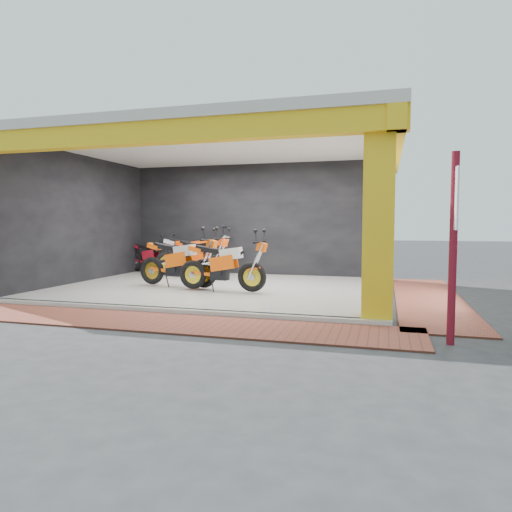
# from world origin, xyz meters

# --- Properties ---
(ground) EXTENTS (80.00, 80.00, 0.00)m
(ground) POSITION_xyz_m (0.00, 0.00, 0.00)
(ground) COLOR #2D2D30
(ground) RESTS_ON ground
(showroom_floor) EXTENTS (8.00, 6.00, 0.10)m
(showroom_floor) POSITION_xyz_m (0.00, 2.00, 0.05)
(showroom_floor) COLOR white
(showroom_floor) RESTS_ON ground
(showroom_ceiling) EXTENTS (8.40, 6.40, 0.20)m
(showroom_ceiling) POSITION_xyz_m (0.00, 2.00, 3.60)
(showroom_ceiling) COLOR beige
(showroom_ceiling) RESTS_ON corner_column
(back_wall) EXTENTS (8.20, 0.20, 3.50)m
(back_wall) POSITION_xyz_m (0.00, 5.10, 1.75)
(back_wall) COLOR black
(back_wall) RESTS_ON ground
(left_wall) EXTENTS (0.20, 6.20, 3.50)m
(left_wall) POSITION_xyz_m (-4.10, 2.00, 1.75)
(left_wall) COLOR black
(left_wall) RESTS_ON ground
(corner_column) EXTENTS (0.50, 0.50, 3.50)m
(corner_column) POSITION_xyz_m (3.75, -0.75, 1.75)
(corner_column) COLOR yellow
(corner_column) RESTS_ON ground
(header_beam_front) EXTENTS (8.40, 0.30, 0.40)m
(header_beam_front) POSITION_xyz_m (0.00, -1.00, 3.30)
(header_beam_front) COLOR yellow
(header_beam_front) RESTS_ON corner_column
(header_beam_right) EXTENTS (0.30, 6.40, 0.40)m
(header_beam_right) POSITION_xyz_m (4.00, 2.00, 3.30)
(header_beam_right) COLOR yellow
(header_beam_right) RESTS_ON corner_column
(floor_kerb) EXTENTS (8.00, 0.20, 0.10)m
(floor_kerb) POSITION_xyz_m (0.00, -1.02, 0.05)
(floor_kerb) COLOR white
(floor_kerb) RESTS_ON ground
(paver_front) EXTENTS (9.00, 1.40, 0.03)m
(paver_front) POSITION_xyz_m (0.00, -1.80, 0.01)
(paver_front) COLOR brown
(paver_front) RESTS_ON ground
(paver_right) EXTENTS (1.40, 7.00, 0.03)m
(paver_right) POSITION_xyz_m (4.80, 2.00, 0.01)
(paver_right) COLOR brown
(paver_right) RESTS_ON ground
(signpost) EXTENTS (0.10, 0.37, 2.62)m
(signpost) POSITION_xyz_m (4.75, -1.94, 1.43)
(signpost) COLOR maroon
(signpost) RESTS_ON ground
(moto_hero) EXTENTS (2.30, 0.93, 1.38)m
(moto_hero) POSITION_xyz_m (0.99, 1.18, 0.79)
(moto_hero) COLOR #FF5A0A
(moto_hero) RESTS_ON showroom_floor
(moto_row_a) EXTENTS (2.44, 1.21, 1.43)m
(moto_row_a) POSITION_xyz_m (-0.31, 1.49, 0.81)
(moto_row_a) COLOR #EE580A
(moto_row_a) RESTS_ON showroom_floor
(moto_row_b) EXTENTS (2.42, 1.58, 1.39)m
(moto_row_b) POSITION_xyz_m (-0.63, 3.23, 0.79)
(moto_row_b) COLOR #FF490A
(moto_row_b) RESTS_ON showroom_floor
(moto_row_c) EXTENTS (2.53, 1.48, 1.46)m
(moto_row_c) POSITION_xyz_m (-1.01, 4.31, 0.83)
(moto_row_c) COLOR #95989C
(moto_row_c) RESTS_ON showroom_floor
(moto_row_d) EXTENTS (2.09, 1.24, 1.20)m
(moto_row_d) POSITION_xyz_m (-2.80, 4.31, 0.70)
(moto_row_d) COLOR #AD1223
(moto_row_d) RESTS_ON showroom_floor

